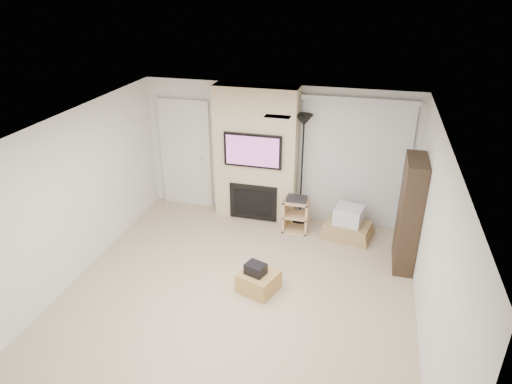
% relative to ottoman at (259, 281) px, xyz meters
% --- Properties ---
extents(floor, '(5.00, 5.50, 0.00)m').
position_rel_ottoman_xyz_m(floor, '(-0.28, -0.30, -0.15)').
color(floor, '#C5AD8E').
rests_on(floor, ground).
extents(ceiling, '(5.00, 5.50, 0.00)m').
position_rel_ottoman_xyz_m(ceiling, '(-0.28, -0.30, 2.35)').
color(ceiling, white).
rests_on(ceiling, wall_back).
extents(wall_back, '(5.00, 0.00, 2.50)m').
position_rel_ottoman_xyz_m(wall_back, '(-0.28, 2.45, 1.10)').
color(wall_back, white).
rests_on(wall_back, ground).
extents(wall_left, '(0.00, 5.50, 2.50)m').
position_rel_ottoman_xyz_m(wall_left, '(-2.78, -0.30, 1.10)').
color(wall_left, white).
rests_on(wall_left, ground).
extents(wall_right, '(0.00, 5.50, 2.50)m').
position_rel_ottoman_xyz_m(wall_right, '(2.22, -0.30, 1.10)').
color(wall_right, white).
rests_on(wall_right, ground).
extents(hvac_vent, '(0.35, 0.18, 0.01)m').
position_rel_ottoman_xyz_m(hvac_vent, '(0.12, 0.50, 2.35)').
color(hvac_vent, silver).
rests_on(hvac_vent, ceiling).
extents(ottoman, '(0.64, 0.64, 0.30)m').
position_rel_ottoman_xyz_m(ottoman, '(0.00, 0.00, 0.00)').
color(ottoman, tan).
rests_on(ottoman, floor).
extents(black_bag, '(0.34, 0.30, 0.16)m').
position_rel_ottoman_xyz_m(black_bag, '(-0.04, -0.03, 0.23)').
color(black_bag, black).
rests_on(black_bag, ottoman).
extents(fireplace_wall, '(1.50, 0.47, 2.50)m').
position_rel_ottoman_xyz_m(fireplace_wall, '(-0.63, 2.24, 1.09)').
color(fireplace_wall, beige).
rests_on(fireplace_wall, floor).
extents(entry_door, '(1.02, 0.11, 2.14)m').
position_rel_ottoman_xyz_m(entry_door, '(-2.08, 2.42, 0.90)').
color(entry_door, silver).
rests_on(entry_door, floor).
extents(vertical_blinds, '(1.98, 0.10, 2.37)m').
position_rel_ottoman_xyz_m(vertical_blinds, '(1.12, 2.40, 1.12)').
color(vertical_blinds, silver).
rests_on(vertical_blinds, floor).
extents(floor_lamp, '(0.31, 0.31, 2.07)m').
position_rel_ottoman_xyz_m(floor_lamp, '(0.23, 2.20, 1.48)').
color(floor_lamp, black).
rests_on(floor_lamp, floor).
extents(av_stand, '(0.45, 0.38, 0.66)m').
position_rel_ottoman_xyz_m(av_stand, '(0.22, 1.87, 0.20)').
color(av_stand, '#E2B67F').
rests_on(av_stand, floor).
extents(box_stack, '(0.95, 0.79, 0.57)m').
position_rel_ottoman_xyz_m(box_stack, '(1.14, 1.89, 0.06)').
color(box_stack, tan).
rests_on(box_stack, floor).
extents(bookshelf, '(0.30, 0.80, 1.80)m').
position_rel_ottoman_xyz_m(bookshelf, '(2.06, 1.25, 0.75)').
color(bookshelf, black).
rests_on(bookshelf, floor).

